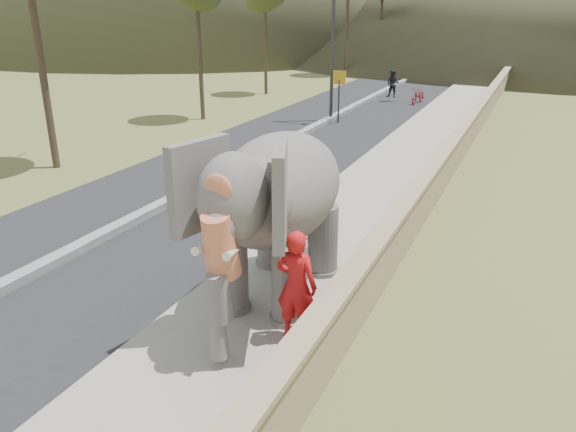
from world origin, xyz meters
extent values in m
plane|color=olive|center=(0.00, 0.00, 0.00)|extent=(160.00, 160.00, 0.00)
cube|color=black|center=(-5.00, 10.00, 0.01)|extent=(7.00, 120.00, 0.03)
cube|color=black|center=(-5.00, 10.00, 0.11)|extent=(0.35, 120.00, 0.22)
cube|color=#9E9687|center=(0.00, 10.00, 0.07)|extent=(3.00, 120.00, 0.15)
cube|color=tan|center=(1.65, 10.00, 0.55)|extent=(0.30, 120.00, 1.10)
cylinder|color=#2F3034|center=(-5.00, 16.78, 4.00)|extent=(0.16, 0.16, 8.00)
cylinder|color=#2D2D33|center=(-4.50, 16.43, 1.00)|extent=(0.08, 0.08, 2.00)
cube|color=#C79412|center=(-4.50, 16.43, 2.10)|extent=(0.60, 0.05, 0.60)
imported|color=red|center=(0.95, -1.09, 1.10)|extent=(0.69, 0.45, 1.89)
imported|color=maroon|center=(-2.23, 23.37, 0.46)|extent=(0.82, 1.82, 0.92)
imported|color=black|center=(-3.72, 23.37, 1.01)|extent=(0.81, 0.67, 1.53)
camera|label=1|loc=(4.08, -8.39, 5.31)|focal=35.00mm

